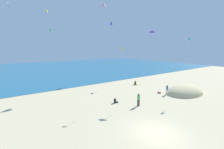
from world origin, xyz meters
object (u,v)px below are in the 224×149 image
at_px(cooler_box, 159,92).
at_px(person_1, 115,101).
at_px(person_0, 167,89).
at_px(kite_white, 8,3).
at_px(person_3, 135,83).
at_px(person_2, 139,99).
at_px(kite_yellow, 122,49).
at_px(kite_blue, 111,23).
at_px(kite_lime, 46,10).
at_px(kite_purple, 152,32).
at_px(kite_green, 50,31).
at_px(kite_pink, 104,4).
at_px(kite_teal, 189,39).

height_order(cooler_box, person_1, person_1).
bearing_deg(person_0, kite_white, 141.37).
bearing_deg(person_3, kite_white, -147.81).
bearing_deg(person_1, person_2, -38.10).
distance_m(kite_yellow, kite_white, 21.38).
bearing_deg(person_2, kite_blue, -11.68).
height_order(person_1, kite_lime, kite_lime).
distance_m(person_0, person_2, 7.23).
xyz_separation_m(kite_yellow, kite_purple, (-0.72, -8.09, 2.54)).
height_order(person_1, kite_green, kite_green).
height_order(person_1, kite_pink, kite_pink).
xyz_separation_m(person_0, kite_white, (-19.52, 18.54, 14.04)).
distance_m(person_0, kite_white, 30.37).
distance_m(kite_purple, kite_teal, 6.15).
bearing_deg(kite_lime, kite_purple, -26.39).
relative_size(person_2, kite_teal, 1.13).
xyz_separation_m(person_3, kite_pink, (-4.82, 4.25, 15.35)).
height_order(person_3, kite_pink, kite_pink).
bearing_deg(kite_teal, kite_lime, 153.23).
bearing_deg(kite_green, cooler_box, -52.78).
xyz_separation_m(kite_blue, kite_white, (-20.41, 1.55, 1.55)).
relative_size(cooler_box, kite_pink, 0.38).
distance_m(kite_yellow, kite_green, 14.59).
height_order(kite_pink, kite_green, kite_pink).
height_order(cooler_box, kite_green, kite_green).
distance_m(person_3, kite_teal, 12.63).
bearing_deg(kite_white, person_2, -57.48).
height_order(kite_blue, kite_teal, kite_blue).
bearing_deg(kite_blue, person_3, -92.99).
bearing_deg(kite_pink, kite_green, 145.03).
relative_size(kite_yellow, kite_white, 1.64).
bearing_deg(kite_blue, kite_pink, -136.25).
distance_m(person_3, kite_green, 19.98).
bearing_deg(kite_lime, kite_blue, 28.01).
relative_size(person_0, kite_blue, 0.80).
bearing_deg(kite_white, kite_lime, -69.91).
xyz_separation_m(person_3, kite_white, (-19.92, 10.89, 14.66)).
bearing_deg(kite_pink, person_3, -41.39).
bearing_deg(kite_teal, cooler_box, 143.54).
distance_m(kite_green, kite_lime, 10.27).
bearing_deg(kite_purple, person_3, 65.54).
relative_size(person_0, kite_purple, 0.87).
bearing_deg(kite_pink, person_2, -102.24).
bearing_deg(kite_white, cooler_box, -42.16).
distance_m(kite_pink, kite_teal, 16.59).
bearing_deg(person_2, kite_pink, 0.47).
height_order(kite_yellow, kite_pink, kite_pink).
relative_size(kite_purple, kite_pink, 1.40).
distance_m(person_0, person_3, 7.69).
bearing_deg(kite_teal, person_0, 156.79).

